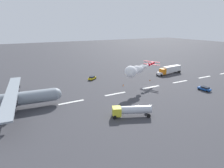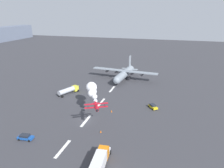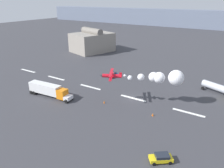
{
  "view_description": "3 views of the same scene",
  "coord_description": "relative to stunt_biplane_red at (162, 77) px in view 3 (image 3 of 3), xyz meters",
  "views": [
    {
      "loc": [
        45.34,
        53.34,
        22.78
      ],
      "look_at": [
        16.76,
        -0.2,
        3.7
      ],
      "focal_mm": 30.23,
      "sensor_mm": 36.0,
      "label": 1
    },
    {
      "loc": [
        -56.78,
        -25.57,
        34.41
      ],
      "look_at": [
        30.91,
        0.0,
        2.6
      ],
      "focal_mm": 33.74,
      "sensor_mm": 36.0,
      "label": 2
    },
    {
      "loc": [
        24.49,
        -50.03,
        26.76
      ],
      "look_at": [
        -3.88,
        -5.28,
        5.37
      ],
      "focal_mm": 34.25,
      "sensor_mm": 36.0,
      "label": 3
    }
  ],
  "objects": [
    {
      "name": "runway_stripe_0",
      "position": [
        -54.47,
        -0.57,
        -7.72
      ],
      "size": [
        8.0,
        0.9,
        0.01
      ],
      "primitive_type": "cube",
      "color": "white",
      "rests_on": "ground"
    },
    {
      "name": "mountain_ridge_distant",
      "position": [
        -7.84,
        170.99,
        0.44
      ],
      "size": [
        396.0,
        16.0,
        16.33
      ],
      "primitive_type": "cube",
      "color": "slate",
      "rests_on": "ground"
    },
    {
      "name": "runway_stripe_2",
      "position": [
        -23.38,
        -0.57,
        -7.72
      ],
      "size": [
        8.0,
        0.9,
        0.01
      ],
      "primitive_type": "cube",
      "color": "white",
      "rests_on": "ground"
    },
    {
      "name": "traffic_cone_far",
      "position": [
        0.71,
        -6.89,
        -7.35
      ],
      "size": [
        0.44,
        0.44,
        0.75
      ],
      "primitive_type": "cone",
      "color": "orange",
      "rests_on": "ground"
    },
    {
      "name": "airport_staff_sedan",
      "position": [
        -22.46,
        11.63,
        -6.91
      ],
      "size": [
        2.38,
        4.55,
        1.52
      ],
      "color": "#194CA5",
      "rests_on": "ground"
    },
    {
      "name": "traffic_cone_near",
      "position": [
        -13.13,
        -7.61,
        -7.35
      ],
      "size": [
        0.44,
        0.44,
        0.75
      ],
      "primitive_type": "cone",
      "color": "orange",
      "rests_on": "ground"
    },
    {
      "name": "runway_stripe_1",
      "position": [
        -38.93,
        -0.57,
        -7.72
      ],
      "size": [
        8.0,
        0.9,
        0.01
      ],
      "primitive_type": "cube",
      "color": "white",
      "rests_on": "ground"
    },
    {
      "name": "hangar_building",
      "position": [
        -53.06,
        39.65,
        -2.55
      ],
      "size": [
        20.54,
        23.61,
        12.36
      ],
      "color": "gray",
      "rests_on": "ground"
    },
    {
      "name": "semi_truck_orange",
      "position": [
        -29.11,
        -12.57,
        -5.6
      ],
      "size": [
        14.5,
        4.06,
        3.7
      ],
      "color": "silver",
      "rests_on": "ground"
    },
    {
      "name": "runway_stripe_4",
      "position": [
        7.71,
        -0.57,
        -7.72
      ],
      "size": [
        8.0,
        0.9,
        0.01
      ],
      "primitive_type": "cube",
      "color": "white",
      "rests_on": "ground"
    },
    {
      "name": "followme_car_yellow",
      "position": [
        7.99,
        -20.85,
        -6.92
      ],
      "size": [
        4.3,
        3.88,
        1.52
      ],
      "color": "yellow",
      "rests_on": "ground"
    },
    {
      "name": "ground_plane",
      "position": [
        -7.84,
        -0.57,
        -7.73
      ],
      "size": [
        440.0,
        440.0,
        0.0
      ],
      "primitive_type": "plane",
      "color": "#38383D",
      "rests_on": "ground"
    },
    {
      "name": "fuel_tanker_truck",
      "position": [
        12.27,
        16.0,
        -5.97
      ],
      "size": [
        10.21,
        6.28,
        2.9
      ],
      "color": "yellow",
      "rests_on": "ground"
    },
    {
      "name": "stunt_biplane_red",
      "position": [
        0.0,
        0.0,
        0.0
      ],
      "size": [
        19.87,
        12.71,
        4.02
      ],
      "color": "red"
    },
    {
      "name": "runway_stripe_3",
      "position": [
        -7.84,
        -0.57,
        -7.72
      ],
      "size": [
        8.0,
        0.9,
        0.01
      ],
      "primitive_type": "cube",
      "color": "white",
      "rests_on": "ground"
    }
  ]
}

